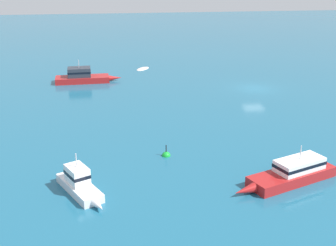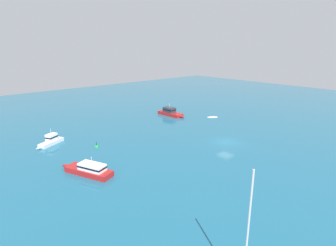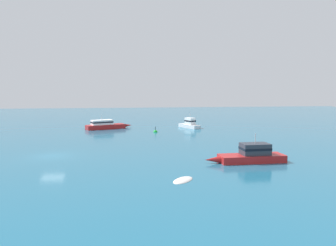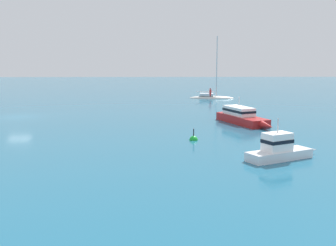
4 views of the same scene
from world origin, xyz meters
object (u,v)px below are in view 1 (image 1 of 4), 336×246
Objects in this scene: launch at (292,173)px; cabin_cruiser at (83,77)px; powerboat at (80,183)px; rib at (143,69)px; channel_buoy at (166,156)px.

launch is 0.99× the size of cabin_cruiser.
powerboat is 36.49m from rib.
launch is at bearing 146.81° from channel_buoy.
launch reaches higher than channel_buoy.
launch is 1.48× the size of powerboat.
launch is 6.54× the size of channel_buoy.
launch is at bearing 47.15° from rib.
rib is (-6.90, -35.83, -0.68)m from powerboat.
cabin_cruiser reaches higher than channel_buoy.
rib is 30.51m from channel_buoy.
channel_buoy is at bearing -74.86° from cabin_cruiser.
rib is at bearing -90.52° from channel_buoy.
powerboat is 8.52m from channel_buoy.
rib is (-8.15, -6.33, -0.74)m from cabin_cruiser.
rib is at bearing 34.96° from cabin_cruiser.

